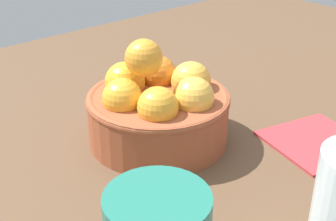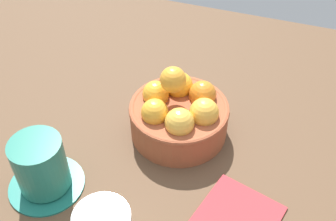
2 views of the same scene
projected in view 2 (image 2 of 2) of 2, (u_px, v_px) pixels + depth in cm
name	position (u px, v px, depth cm)	size (l,w,h in cm)	color
ground_plane	(178.00, 138.00, 67.18)	(134.70, 83.02, 3.28)	brown
terracotta_bowl	(179.00, 113.00, 63.34)	(15.65, 15.65, 11.90)	#9E4C2D
coffee_cup	(41.00, 167.00, 55.41)	(10.79, 10.79, 8.69)	#1D7264
folded_napkin	(238.00, 215.00, 54.13)	(10.05, 9.90, 0.60)	#B23338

